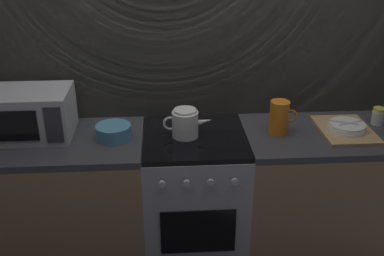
{
  "coord_description": "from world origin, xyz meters",
  "views": [
    {
      "loc": [
        -0.17,
        -2.35,
        2.05
      ],
      "look_at": [
        -0.01,
        0.0,
        0.95
      ],
      "focal_mm": 42.53,
      "sensor_mm": 36.0,
      "label": 1
    }
  ],
  "objects_px": {
    "kettle": "(185,123)",
    "pitcher": "(279,118)",
    "dish_pile": "(346,128)",
    "microwave": "(30,113)",
    "spice_jar": "(378,116)",
    "stove_unit": "(194,201)",
    "mixing_bowl": "(113,132)"
  },
  "relations": [
    {
      "from": "kettle",
      "to": "pitcher",
      "type": "height_order",
      "value": "pitcher"
    },
    {
      "from": "dish_pile",
      "to": "microwave",
      "type": "bearing_deg",
      "value": 177.36
    },
    {
      "from": "microwave",
      "to": "kettle",
      "type": "xyz_separation_m",
      "value": [
        0.88,
        -0.08,
        -0.05
      ]
    },
    {
      "from": "kettle",
      "to": "pitcher",
      "type": "distance_m",
      "value": 0.54
    },
    {
      "from": "dish_pile",
      "to": "spice_jar",
      "type": "distance_m",
      "value": 0.26
    },
    {
      "from": "stove_unit",
      "to": "mixing_bowl",
      "type": "xyz_separation_m",
      "value": [
        -0.46,
        0.0,
        0.49
      ]
    },
    {
      "from": "stove_unit",
      "to": "pitcher",
      "type": "bearing_deg",
      "value": -0.02
    },
    {
      "from": "microwave",
      "to": "kettle",
      "type": "bearing_deg",
      "value": -5.07
    },
    {
      "from": "mixing_bowl",
      "to": "dish_pile",
      "type": "relative_size",
      "value": 0.5
    },
    {
      "from": "pitcher",
      "to": "kettle",
      "type": "bearing_deg",
      "value": -179.73
    },
    {
      "from": "microwave",
      "to": "mixing_bowl",
      "type": "bearing_deg",
      "value": -9.0
    },
    {
      "from": "dish_pile",
      "to": "spice_jar",
      "type": "height_order",
      "value": "spice_jar"
    },
    {
      "from": "microwave",
      "to": "mixing_bowl",
      "type": "distance_m",
      "value": 0.48
    },
    {
      "from": "mixing_bowl",
      "to": "pitcher",
      "type": "height_order",
      "value": "pitcher"
    },
    {
      "from": "pitcher",
      "to": "microwave",
      "type": "bearing_deg",
      "value": 176.96
    },
    {
      "from": "mixing_bowl",
      "to": "spice_jar",
      "type": "distance_m",
      "value": 1.59
    },
    {
      "from": "stove_unit",
      "to": "microwave",
      "type": "xyz_separation_m",
      "value": [
        -0.93,
        0.08,
        0.59
      ]
    },
    {
      "from": "mixing_bowl",
      "to": "spice_jar",
      "type": "relative_size",
      "value": 1.9
    },
    {
      "from": "stove_unit",
      "to": "kettle",
      "type": "height_order",
      "value": "kettle"
    },
    {
      "from": "dish_pile",
      "to": "mixing_bowl",
      "type": "bearing_deg",
      "value": 179.58
    },
    {
      "from": "dish_pile",
      "to": "spice_jar",
      "type": "xyz_separation_m",
      "value": [
        0.23,
        0.1,
        0.03
      ]
    },
    {
      "from": "kettle",
      "to": "pitcher",
      "type": "bearing_deg",
      "value": 0.27
    },
    {
      "from": "kettle",
      "to": "dish_pile",
      "type": "height_order",
      "value": "kettle"
    },
    {
      "from": "stove_unit",
      "to": "dish_pile",
      "type": "bearing_deg",
      "value": -0.56
    },
    {
      "from": "stove_unit",
      "to": "kettle",
      "type": "bearing_deg",
      "value": -177.07
    },
    {
      "from": "kettle",
      "to": "stove_unit",
      "type": "bearing_deg",
      "value": 2.93
    },
    {
      "from": "microwave",
      "to": "dish_pile",
      "type": "relative_size",
      "value": 1.15
    },
    {
      "from": "microwave",
      "to": "dish_pile",
      "type": "height_order",
      "value": "microwave"
    },
    {
      "from": "kettle",
      "to": "mixing_bowl",
      "type": "height_order",
      "value": "kettle"
    },
    {
      "from": "stove_unit",
      "to": "spice_jar",
      "type": "height_order",
      "value": "spice_jar"
    },
    {
      "from": "mixing_bowl",
      "to": "stove_unit",
      "type": "bearing_deg",
      "value": -0.14
    },
    {
      "from": "kettle",
      "to": "spice_jar",
      "type": "relative_size",
      "value": 2.71
    }
  ]
}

